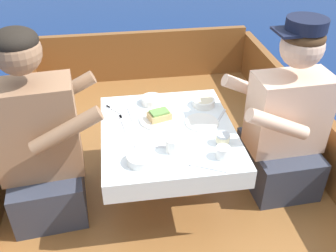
{
  "coord_description": "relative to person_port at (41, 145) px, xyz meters",
  "views": [
    {
      "loc": [
        -0.24,
        -1.54,
        1.79
      ],
      "look_at": [
        0.0,
        0.03,
        0.72
      ],
      "focal_mm": 40.0,
      "sensor_mm": 36.0,
      "label": 1
    }
  ],
  "objects": [
    {
      "name": "coffee_cup_port",
      "position": [
        0.86,
        -0.26,
        0.05
      ],
      "size": [
        0.1,
        0.07,
        0.05
      ],
      "color": "white",
      "rests_on": "cockpit_table"
    },
    {
      "name": "utensil_knife_starboard",
      "position": [
        0.46,
        0.2,
        0.03
      ],
      "size": [
        0.03,
        0.17,
        0.0
      ],
      "rotation": [
        0.0,
        0.0,
        1.69
      ],
      "color": "silver",
      "rests_on": "cockpit_table"
    },
    {
      "name": "tin_can",
      "position": [
        0.89,
        -0.15,
        0.05
      ],
      "size": [
        0.07,
        0.07,
        0.05
      ],
      "color": "silver",
      "rests_on": "cockpit_table"
    },
    {
      "name": "plate_bread",
      "position": [
        0.83,
        0.03,
        0.03
      ],
      "size": [
        0.18,
        0.18,
        0.01
      ],
      "color": "white",
      "rests_on": "cockpit_table"
    },
    {
      "name": "plate_sandwich",
      "position": [
        0.61,
        0.1,
        0.03
      ],
      "size": [
        0.21,
        0.21,
        0.01
      ],
      "color": "white",
      "rests_on": "cockpit_table"
    },
    {
      "name": "bowl_port_near",
      "position": [
        0.88,
        0.21,
        0.05
      ],
      "size": [
        0.13,
        0.13,
        0.04
      ],
      "color": "white",
      "rests_on": "cockpit_table"
    },
    {
      "name": "coffee_cup_starboard",
      "position": [
        0.65,
        -0.17,
        0.06
      ],
      "size": [
        0.1,
        0.08,
        0.07
      ],
      "color": "white",
      "rests_on": "cockpit_table"
    },
    {
      "name": "bow_coaming",
      "position": [
        0.64,
        1.5,
        -0.2
      ],
      "size": [
        1.82,
        0.06,
        0.43
      ],
      "primitive_type": "cube",
      "color": "brown",
      "rests_on": "boat_deck"
    },
    {
      "name": "gunwale_starboard",
      "position": [
        1.58,
        -0.03,
        -0.23
      ],
      "size": [
        0.06,
        3.1,
        0.37
      ],
      "primitive_type": "cube",
      "color": "brown",
      "rests_on": "boat_deck"
    },
    {
      "name": "boat_deck",
      "position": [
        0.64,
        -0.03,
        -0.54
      ],
      "size": [
        1.94,
        3.1,
        0.26
      ],
      "primitive_type": "cube",
      "color": "brown",
      "rests_on": "ground_plane"
    },
    {
      "name": "bowl_center_far",
      "position": [
        0.59,
        0.28,
        0.05
      ],
      "size": [
        0.12,
        0.12,
        0.04
      ],
      "color": "white",
      "rests_on": "cockpit_table"
    },
    {
      "name": "ground_plane",
      "position": [
        0.64,
        -0.03,
        -0.67
      ],
      "size": [
        60.0,
        60.0,
        0.0
      ],
      "primitive_type": "plane",
      "color": "navy"
    },
    {
      "name": "utensil_fork_starboard",
      "position": [
        0.37,
        0.24,
        0.03
      ],
      "size": [
        0.12,
        0.14,
        0.0
      ],
      "rotation": [
        0.0,
        0.0,
        2.26
      ],
      "color": "silver",
      "rests_on": "cockpit_table"
    },
    {
      "name": "utensil_spoon_starboard",
      "position": [
        0.75,
        -0.31,
        0.03
      ],
      "size": [
        0.16,
        0.09,
        0.01
      ],
      "rotation": [
        0.0,
        0.0,
        2.66
      ],
      "color": "silver",
      "rests_on": "cockpit_table"
    },
    {
      "name": "bowl_starboard_near",
      "position": [
        0.48,
        -0.24,
        0.05
      ],
      "size": [
        0.13,
        0.13,
        0.04
      ],
      "color": "white",
      "rests_on": "cockpit_table"
    },
    {
      "name": "cockpit_table",
      "position": [
        0.64,
        0.01,
        -0.02
      ],
      "size": [
        0.68,
        0.77,
        0.44
      ],
      "color": "#B2B2B7",
      "rests_on": "boat_deck"
    },
    {
      "name": "person_port",
      "position": [
        0.0,
        0.0,
        0.0
      ],
      "size": [
        0.55,
        0.48,
        1.01
      ],
      "rotation": [
        0.0,
        0.0,
        0.1
      ],
      "color": "#333847",
      "rests_on": "boat_deck"
    },
    {
      "name": "utensil_fork_port",
      "position": [
        0.41,
        0.11,
        0.03
      ],
      "size": [
        0.04,
        0.17,
        0.0
      ],
      "rotation": [
        0.0,
        0.0,
        1.73
      ],
      "color": "silver",
      "rests_on": "cockpit_table"
    },
    {
      "name": "person_starboard",
      "position": [
        1.28,
        0.01,
        -0.01
      ],
      "size": [
        0.54,
        0.46,
        0.99
      ],
      "rotation": [
        0.0,
        0.0,
        3.19
      ],
      "color": "#333847",
      "rests_on": "boat_deck"
    },
    {
      "name": "sandwich",
      "position": [
        0.61,
        0.1,
        0.06
      ],
      "size": [
        0.13,
        0.11,
        0.05
      ],
      "rotation": [
        0.0,
        0.0,
        0.3
      ],
      "color": "tan",
      "rests_on": "plate_sandwich"
    },
    {
      "name": "utensil_knife_port",
      "position": [
        0.94,
        0.08,
        0.03
      ],
      "size": [
        0.1,
        0.15,
        0.0
      ],
      "rotation": [
        0.0,
        0.0,
        0.99
      ],
      "color": "silver",
      "rests_on": "cockpit_table"
    },
    {
      "name": "utensil_spoon_port",
      "position": [
        0.52,
        -0.13,
        0.03
      ],
      "size": [
        0.17,
        0.05,
        0.01
      ],
      "rotation": [
        0.0,
        0.0,
        2.94
      ],
      "color": "silver",
      "rests_on": "cockpit_table"
    }
  ]
}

